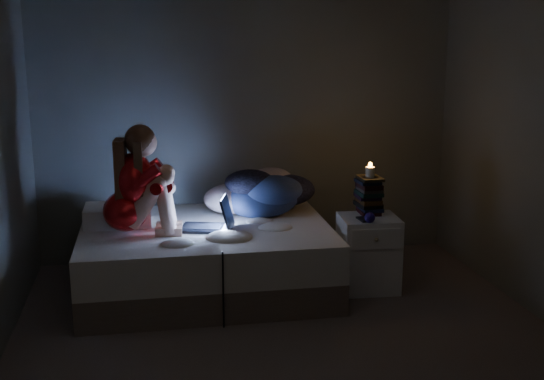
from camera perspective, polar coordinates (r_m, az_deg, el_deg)
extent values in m
cube|color=#4F423E|center=(4.49, 1.69, -13.04)|extent=(3.60, 3.80, 0.02)
cube|color=#585A53|center=(5.95, -2.05, 6.63)|extent=(3.60, 0.02, 2.60)
cube|color=#585A53|center=(2.30, 11.80, -4.02)|extent=(3.60, 0.02, 2.60)
cube|color=silver|center=(5.41, -12.68, -2.03)|extent=(0.50, 0.36, 0.14)
cube|color=white|center=(5.38, 8.00, -5.22)|extent=(0.46, 0.41, 0.58)
cylinder|color=beige|center=(5.32, 8.16, 1.48)|extent=(0.07, 0.07, 0.08)
cube|color=black|center=(5.20, 7.67, -2.44)|extent=(0.09, 0.15, 0.01)
sphere|color=#180B5A|center=(5.13, 8.23, -2.28)|extent=(0.08, 0.08, 0.08)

